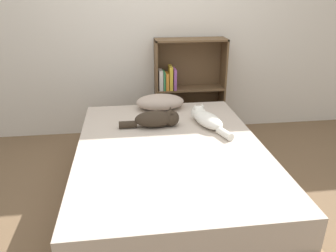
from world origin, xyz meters
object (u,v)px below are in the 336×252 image
object	(u,v)px
cat_light	(207,119)
bed	(170,172)
bookshelf	(186,86)
pillow	(160,102)
cat_dark	(157,119)

from	to	relation	value
cat_light	bed	bearing A→B (deg)	115.09
bed	bookshelf	world-z (taller)	bookshelf
cat_light	bookshelf	xyz separation A→B (m)	(-0.01, 0.95, 0.03)
pillow	cat_light	size ratio (longest dim) A/B	0.86
bed	pillow	world-z (taller)	pillow
pillow	cat_light	xyz separation A→B (m)	(0.37, -0.48, -0.01)
cat_dark	bookshelf	size ratio (longest dim) A/B	0.48
cat_light	cat_dark	bearing A→B (deg)	67.30
cat_light	bookshelf	world-z (taller)	bookshelf
bed	pillow	bearing A→B (deg)	89.40
pillow	cat_dark	xyz separation A→B (m)	(-0.07, -0.45, -0.00)
pillow	cat_dark	bearing A→B (deg)	-99.44
bed	bookshelf	xyz separation A→B (m)	(0.36, 1.31, 0.33)
pillow	bed	bearing A→B (deg)	-90.60
pillow	bookshelf	bearing A→B (deg)	53.40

